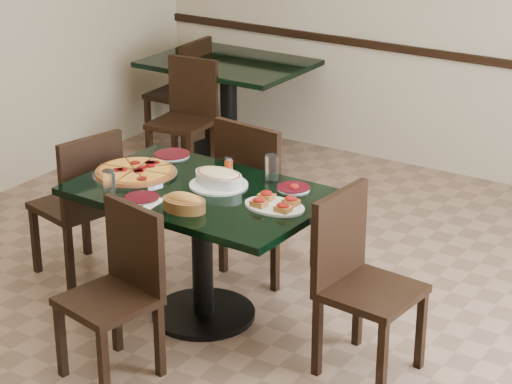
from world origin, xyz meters
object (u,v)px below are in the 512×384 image
Objects in this scene: pepperoni_pizza at (135,172)px; chair_right at (357,273)px; back_table at (229,89)px; chair_near at (120,283)px; chair_far at (260,190)px; back_chair_near at (187,112)px; chair_left at (83,198)px; bruschetta_platter at (275,203)px; lasagna_casserole at (219,178)px; bread_basket at (184,203)px; back_chair_left at (186,87)px; main_table at (202,222)px.

chair_right is at bearing 0.68° from pepperoni_pizza.
back_table is 3.26m from chair_near.
chair_far reaches higher than back_chair_near.
chair_right is at bearing 102.78° from chair_left.
bruschetta_platter reaches higher than pepperoni_pizza.
lasagna_casserole is at bearing 103.28° from chair_far.
back_table is 2.64× the size of pepperoni_pizza.
chair_far is 2.09× the size of pepperoni_pizza.
pepperoni_pizza is (-1.36, -0.02, 0.25)m from chair_right.
chair_right is 2.82× the size of bruschetta_platter.
back_chair_near is 2.03m from pepperoni_pizza.
back_chair_near is 1.88× the size of pepperoni_pizza.
back_chair_left is at bearing 120.81° from bread_basket.
back_table is 2.52m from pepperoni_pizza.
main_table is 2.93× the size of pepperoni_pizza.
back_chair_near is (-1.38, 2.40, 0.01)m from chair_near.
bread_basket reaches higher than pepperoni_pizza.
lasagna_casserole is at bearing -56.38° from back_table.
back_table is 1.26× the size of chair_far.
chair_left reaches higher than bread_basket.
back_table is 1.36× the size of chair_left.
bruschetta_platter is at bearing 94.72° from chair_right.
back_chair_left reaches higher than back_chair_near.
chair_left reaches higher than pepperoni_pizza.
main_table is 1.48× the size of chair_right.
main_table is 1.51× the size of chair_left.
chair_far is 0.77m from pepperoni_pizza.
chair_far reaches higher than chair_right.
main_table is 0.93m from chair_right.
main_table is 0.36m from bread_basket.
chair_near is at bearing 64.86° from chair_left.
chair_near is at bearing -89.43° from lasagna_casserole.
back_chair_left is (-0.92, 2.23, -0.01)m from chair_left.
chair_far is at bearing -50.53° from back_table.
lasagna_casserole reaches higher than bruschetta_platter.
chair_near is at bearing -57.10° from pepperoni_pizza.
back_table is at bearing 128.58° from bruschetta_platter.
bruschetta_platter is (0.88, 0.02, 0.01)m from pepperoni_pizza.
back_table is at bearing -45.01° from chair_far.
chair_left is 2.41m from back_chair_left.
back_chair_near is 0.63m from back_chair_left.
chair_near is 0.51m from bread_basket.
lasagna_casserole is 0.42m from bruschetta_platter.
chair_far is at bearing 44.64° from back_chair_left.
chair_left is 3.67× the size of bread_basket.
bruschetta_platter is at bearing 42.55° from back_chair_left.
bruschetta_platter is (1.32, -0.02, 0.27)m from chair_left.
chair_far is at bearing 91.40° from bread_basket.
back_chair_left is (-2.71, 2.25, -0.02)m from chair_right.
main_table is 5.53× the size of bread_basket.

